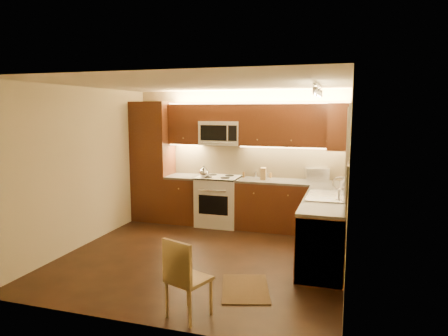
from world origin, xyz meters
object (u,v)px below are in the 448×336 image
(knife_block, at_px, (263,174))
(dining_chair, at_px, (189,277))
(sink, at_px, (326,191))
(kettle, at_px, (204,171))
(microwave, at_px, (221,133))
(stove, at_px, (219,201))
(toaster_oven, at_px, (316,174))
(soap_bottle, at_px, (344,183))

(knife_block, xyz_separation_m, dining_chair, (-0.07, -3.41, -0.58))
(sink, height_order, knife_block, knife_block)
(kettle, bearing_deg, sink, -31.06)
(microwave, bearing_deg, stove, -90.00)
(microwave, distance_m, dining_chair, 3.82)
(toaster_oven, height_order, soap_bottle, toaster_oven)
(stove, distance_m, microwave, 1.27)
(microwave, bearing_deg, toaster_oven, 1.18)
(sink, distance_m, kettle, 2.41)
(stove, height_order, sink, sink)
(microwave, relative_size, kettle, 3.40)
(knife_block, bearing_deg, dining_chair, -99.33)
(stove, xyz_separation_m, microwave, (0.00, 0.14, 1.26))
(soap_bottle, xyz_separation_m, dining_chair, (-1.48, -2.90, -0.57))
(stove, bearing_deg, microwave, 90.00)
(toaster_oven, distance_m, soap_bottle, 0.80)
(sink, relative_size, soap_bottle, 4.44)
(kettle, height_order, knife_block, kettle)
(kettle, distance_m, dining_chair, 3.39)
(microwave, relative_size, knife_block, 3.58)
(toaster_oven, relative_size, dining_chair, 0.46)
(sink, bearing_deg, stove, 150.64)
(kettle, xyz_separation_m, toaster_oven, (1.98, 0.36, -0.01))
(dining_chair, bearing_deg, knife_block, 109.25)
(microwave, height_order, dining_chair, microwave)
(stove, distance_m, kettle, 0.64)
(kettle, relative_size, toaster_oven, 0.57)
(toaster_oven, bearing_deg, soap_bottle, -68.73)
(microwave, distance_m, knife_block, 1.10)
(stove, bearing_deg, knife_block, 2.15)
(soap_bottle, bearing_deg, toaster_oven, 104.12)
(sink, xyz_separation_m, dining_chair, (-1.24, -2.25, -0.55))
(kettle, distance_m, soap_bottle, 2.47)
(toaster_oven, distance_m, knife_block, 0.94)
(microwave, xyz_separation_m, knife_block, (0.83, -0.10, -0.71))
(stove, relative_size, microwave, 1.21)
(sink, bearing_deg, microwave, 147.79)
(sink, bearing_deg, knife_block, 135.26)
(sink, distance_m, knife_block, 1.64)
(kettle, bearing_deg, toaster_oven, 2.16)
(microwave, bearing_deg, soap_bottle, -15.21)
(dining_chair, bearing_deg, microwave, 122.70)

